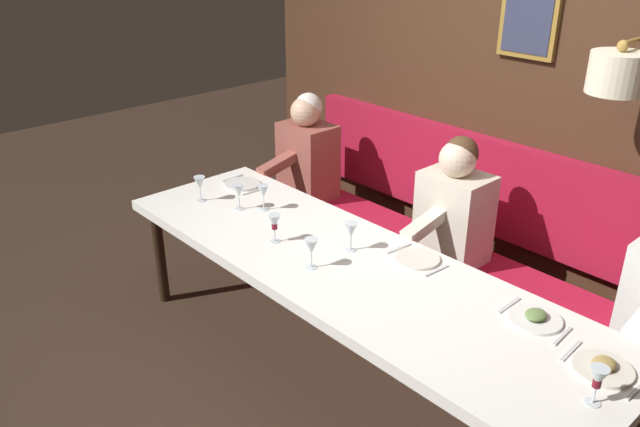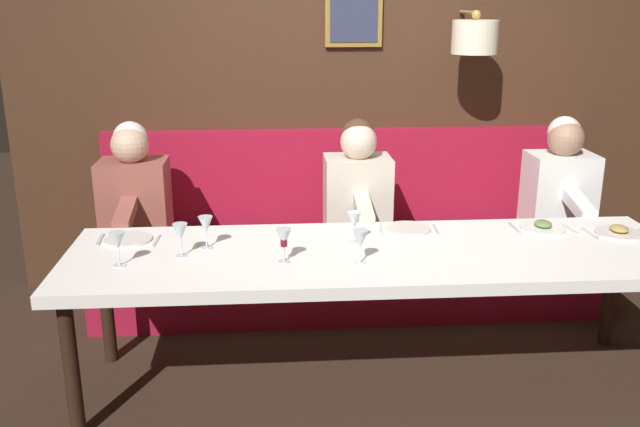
{
  "view_description": "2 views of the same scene",
  "coord_description": "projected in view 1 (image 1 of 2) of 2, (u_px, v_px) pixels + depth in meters",
  "views": [
    {
      "loc": [
        -2.07,
        -2.04,
        2.39
      ],
      "look_at": [
        0.05,
        0.27,
        0.92
      ],
      "focal_mm": 35.74,
      "sensor_mm": 36.0,
      "label": 1
    },
    {
      "loc": [
        -3.16,
        0.5,
        1.92
      ],
      "look_at": [
        0.05,
        0.27,
        0.92
      ],
      "focal_mm": 38.86,
      "sensor_mm": 36.0,
      "label": 2
    }
  ],
  "objects": [
    {
      "name": "ground_plane",
      "position": [
        346.0,
        376.0,
        3.65
      ],
      "size": [
        12.0,
        12.0,
        0.0
      ],
      "primitive_type": "plane",
      "color": "#332319"
    },
    {
      "name": "dining_table",
      "position": [
        348.0,
        273.0,
        3.36
      ],
      "size": [
        0.9,
        3.02,
        0.74
      ],
      "color": "white",
      "rests_on": "ground_plane"
    },
    {
      "name": "banquette_bench",
      "position": [
        445.0,
        287.0,
        4.1
      ],
      "size": [
        0.52,
        3.22,
        0.45
      ],
      "primitive_type": "cube",
      "color": "maroon",
      "rests_on": "ground_plane"
    },
    {
      "name": "back_wall_panel",
      "position": [
        518.0,
        98.0,
        3.96
      ],
      "size": [
        0.59,
        4.42,
        2.9
      ],
      "color": "#422819",
      "rests_on": "ground_plane"
    },
    {
      "name": "diner_near",
      "position": [
        454.0,
        205.0,
        3.83
      ],
      "size": [
        0.6,
        0.4,
        0.79
      ],
      "color": "beige",
      "rests_on": "banquette_bench"
    },
    {
      "name": "diner_middle",
      "position": [
        307.0,
        150.0,
        4.72
      ],
      "size": [
        0.6,
        0.4,
        0.79
      ],
      "color": "#934C42",
      "rests_on": "banquette_bench"
    },
    {
      "name": "place_setting_0",
      "position": [
        603.0,
        367.0,
        2.54
      ],
      "size": [
        0.24,
        0.31,
        0.05
      ],
      "color": "silver",
      "rests_on": "dining_table"
    },
    {
      "name": "place_setting_1",
      "position": [
        535.0,
        318.0,
        2.86
      ],
      "size": [
        0.24,
        0.31,
        0.05
      ],
      "color": "white",
      "rests_on": "dining_table"
    },
    {
      "name": "place_setting_2",
      "position": [
        417.0,
        259.0,
        3.36
      ],
      "size": [
        0.24,
        0.32,
        0.01
      ],
      "color": "silver",
      "rests_on": "dining_table"
    },
    {
      "name": "place_setting_3",
      "position": [
        243.0,
        184.0,
        4.3
      ],
      "size": [
        0.24,
        0.31,
        0.01
      ],
      "color": "silver",
      "rests_on": "dining_table"
    },
    {
      "name": "wine_glass_0",
      "position": [
        200.0,
        184.0,
        4.02
      ],
      "size": [
        0.07,
        0.07,
        0.16
      ],
      "color": "silver",
      "rests_on": "dining_table"
    },
    {
      "name": "wine_glass_1",
      "position": [
        311.0,
        247.0,
        3.25
      ],
      "size": [
        0.07,
        0.07,
        0.16
      ],
      "color": "silver",
      "rests_on": "dining_table"
    },
    {
      "name": "wine_glass_2",
      "position": [
        598.0,
        379.0,
        2.33
      ],
      "size": [
        0.07,
        0.07,
        0.16
      ],
      "color": "silver",
      "rests_on": "dining_table"
    },
    {
      "name": "wine_glass_3",
      "position": [
        351.0,
        231.0,
        3.42
      ],
      "size": [
        0.07,
        0.07,
        0.16
      ],
      "color": "silver",
      "rests_on": "dining_table"
    },
    {
      "name": "wine_glass_4",
      "position": [
        239.0,
        192.0,
        3.9
      ],
      "size": [
        0.07,
        0.07,
        0.16
      ],
      "color": "silver",
      "rests_on": "dining_table"
    },
    {
      "name": "wine_glass_5",
      "position": [
        274.0,
        223.0,
        3.51
      ],
      "size": [
        0.07,
        0.07,
        0.16
      ],
      "color": "silver",
      "rests_on": "dining_table"
    },
    {
      "name": "wine_glass_6",
      "position": [
        263.0,
        192.0,
        3.89
      ],
      "size": [
        0.07,
        0.07,
        0.16
      ],
      "color": "silver",
      "rests_on": "dining_table"
    }
  ]
}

